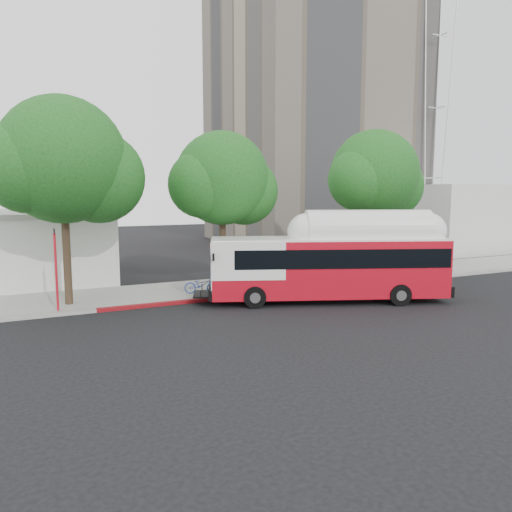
{
  "coord_description": "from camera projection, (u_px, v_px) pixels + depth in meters",
  "views": [
    {
      "loc": [
        -10.94,
        -19.1,
        5.43
      ],
      "look_at": [
        -0.41,
        3.0,
        2.24
      ],
      "focal_mm": 35.0,
      "sensor_mm": 36.0,
      "label": 1
    }
  ],
  "objects": [
    {
      "name": "curb_strip",
      "position": [
        256.0,
        295.0,
        25.95
      ],
      "size": [
        60.0,
        0.3,
        0.15
      ],
      "primitive_type": "cube",
      "color": "gray",
      "rests_on": "ground"
    },
    {
      "name": "street_tree_right",
      "position": [
        379.0,
        178.0,
        30.93
      ],
      "size": [
        6.21,
        5.4,
        9.18
      ],
      "color": "#2D2116",
      "rests_on": "ground"
    },
    {
      "name": "horizon_block",
      "position": [
        477.0,
        216.0,
        49.19
      ],
      "size": [
        20.0,
        12.0,
        6.0
      ],
      "primitive_type": "cube",
      "color": "silver",
      "rests_on": "ground"
    },
    {
      "name": "street_tree_mid",
      "position": [
        229.0,
        182.0,
        26.88
      ],
      "size": [
        5.75,
        5.0,
        8.62
      ],
      "color": "#2D2116",
      "rests_on": "ground"
    },
    {
      "name": "transit_bus",
      "position": [
        330.0,
        268.0,
        24.5
      ],
      "size": [
        12.24,
        6.44,
        3.64
      ],
      "rotation": [
        0.0,
        0.0,
        -0.37
      ],
      "color": "#B70C1B",
      "rests_on": "ground"
    },
    {
      "name": "comms_tower",
      "position": [
        440.0,
        36.0,
        47.08
      ],
      "size": [
        2.8,
        2.8,
        40.0
      ],
      "primitive_type": null,
      "color": "silver",
      "rests_on": "ground"
    },
    {
      "name": "street_tree_left",
      "position": [
        73.0,
        166.0,
        22.95
      ],
      "size": [
        6.67,
        5.8,
        9.74
      ],
      "color": "#2D2116",
      "rests_on": "ground"
    },
    {
      "name": "apartment_tower",
      "position": [
        311.0,
        76.0,
        52.93
      ],
      "size": [
        18.0,
        18.0,
        37.0
      ],
      "color": "gray",
      "rests_on": "ground"
    },
    {
      "name": "red_curb_segment",
      "position": [
        201.0,
        300.0,
        24.67
      ],
      "size": [
        10.0,
        0.32,
        0.16
      ],
      "primitive_type": "cube",
      "color": "maroon",
      "rests_on": "ground"
    },
    {
      "name": "ground",
      "position": [
        293.0,
        313.0,
        22.47
      ],
      "size": [
        120.0,
        120.0,
        0.0
      ],
      "primitive_type": "plane",
      "color": "black",
      "rests_on": "ground"
    },
    {
      "name": "sidewalk",
      "position": [
        236.0,
        286.0,
        28.28
      ],
      "size": [
        60.0,
        5.0,
        0.15
      ],
      "primitive_type": "cube",
      "color": "gray",
      "rests_on": "ground"
    },
    {
      "name": "signal_pole",
      "position": [
        56.0,
        271.0,
        21.97
      ],
      "size": [
        0.11,
        0.36,
        3.81
      ],
      "color": "red",
      "rests_on": "ground"
    }
  ]
}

